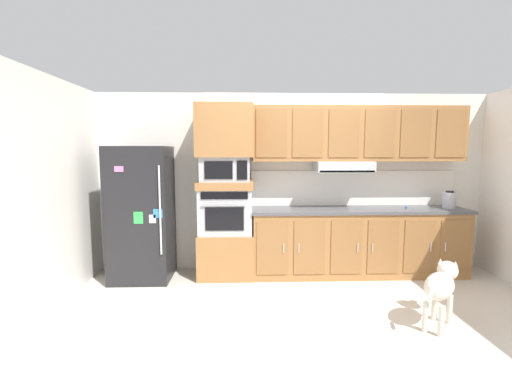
# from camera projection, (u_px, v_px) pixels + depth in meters

# --- Properties ---
(ground_plane) EXTENTS (9.60, 9.60, 0.00)m
(ground_plane) POSITION_uv_depth(u_px,v_px,m) (304.00, 296.00, 4.28)
(ground_plane) COLOR beige
(back_kitchen_wall) EXTENTS (6.20, 0.12, 2.50)m
(back_kitchen_wall) POSITION_uv_depth(u_px,v_px,m) (293.00, 182.00, 5.24)
(back_kitchen_wall) COLOR silver
(back_kitchen_wall) RESTS_ON ground
(side_panel_left) EXTENTS (0.12, 7.10, 2.50)m
(side_panel_left) POSITION_uv_depth(u_px,v_px,m) (56.00, 192.00, 4.04)
(side_panel_left) COLOR silver
(side_panel_left) RESTS_ON ground
(refrigerator) EXTENTS (0.76, 0.73, 1.76)m
(refrigerator) POSITION_uv_depth(u_px,v_px,m) (142.00, 213.00, 4.79)
(refrigerator) COLOR black
(refrigerator) RESTS_ON ground
(oven_base_cabinet) EXTENTS (0.74, 0.62, 0.60)m
(oven_base_cabinet) POSITION_uv_depth(u_px,v_px,m) (226.00, 254.00, 4.96)
(oven_base_cabinet) COLOR #996638
(oven_base_cabinet) RESTS_ON ground
(built_in_oven) EXTENTS (0.70, 0.62, 0.60)m
(built_in_oven) POSITION_uv_depth(u_px,v_px,m) (226.00, 210.00, 4.89)
(built_in_oven) COLOR #A8AAAF
(built_in_oven) RESTS_ON oven_base_cabinet
(appliance_mid_shelf) EXTENTS (0.74, 0.62, 0.10)m
(appliance_mid_shelf) POSITION_uv_depth(u_px,v_px,m) (225.00, 185.00, 4.85)
(appliance_mid_shelf) COLOR #996638
(appliance_mid_shelf) RESTS_ON built_in_oven
(microwave) EXTENTS (0.64, 0.54, 0.32)m
(microwave) POSITION_uv_depth(u_px,v_px,m) (225.00, 169.00, 4.82)
(microwave) COLOR #A8AAAF
(microwave) RESTS_ON appliance_mid_shelf
(appliance_upper_cabinet) EXTENTS (0.74, 0.62, 0.68)m
(appliance_upper_cabinet) POSITION_uv_depth(u_px,v_px,m) (225.00, 131.00, 4.77)
(appliance_upper_cabinet) COLOR #996638
(appliance_upper_cabinet) RESTS_ON microwave
(lower_cabinet_run) EXTENTS (2.89, 0.63, 0.88)m
(lower_cabinet_run) POSITION_uv_depth(u_px,v_px,m) (357.00, 243.00, 5.00)
(lower_cabinet_run) COLOR #996638
(lower_cabinet_run) RESTS_ON ground
(countertop_slab) EXTENTS (2.93, 0.64, 0.04)m
(countertop_slab) POSITION_uv_depth(u_px,v_px,m) (358.00, 210.00, 4.95)
(countertop_slab) COLOR #4C4C51
(countertop_slab) RESTS_ON lower_cabinet_run
(backsplash_panel) EXTENTS (2.93, 0.02, 0.50)m
(backsplash_panel) POSITION_uv_depth(u_px,v_px,m) (353.00, 188.00, 5.21)
(backsplash_panel) COLOR white
(backsplash_panel) RESTS_ON countertop_slab
(upper_cabinet_with_hood) EXTENTS (2.89, 0.48, 0.88)m
(upper_cabinet_with_hood) POSITION_uv_depth(u_px,v_px,m) (357.00, 136.00, 4.96)
(upper_cabinet_with_hood) COLOR #996638
(upper_cabinet_with_hood) RESTS_ON backsplash_panel
(screwdriver) EXTENTS (0.16, 0.15, 0.03)m
(screwdriver) POSITION_uv_depth(u_px,v_px,m) (407.00, 207.00, 4.97)
(screwdriver) COLOR blue
(screwdriver) RESTS_ON countertop_slab
(electric_kettle) EXTENTS (0.17, 0.17, 0.24)m
(electric_kettle) POSITION_uv_depth(u_px,v_px,m) (449.00, 200.00, 4.93)
(electric_kettle) COLOR #A8AAAF
(electric_kettle) RESTS_ON countertop_slab
(dog) EXTENTS (0.60, 0.66, 0.60)m
(dog) POSITION_uv_depth(u_px,v_px,m) (441.00, 285.00, 3.52)
(dog) COLOR beige
(dog) RESTS_ON ground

